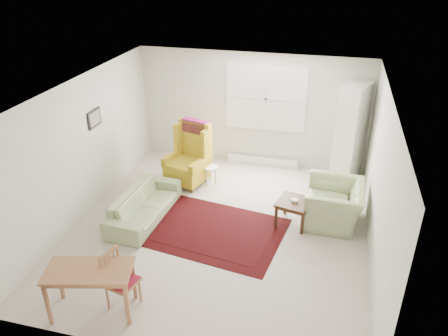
% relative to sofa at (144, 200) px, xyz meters
% --- Properties ---
extents(room, '(5.04, 5.54, 2.51)m').
position_rel_sofa_xyz_m(room, '(1.44, 0.19, 0.89)').
color(room, '#C2B3A5').
rests_on(room, ground).
extents(rug, '(2.91, 2.10, 0.03)m').
position_rel_sofa_xyz_m(rug, '(1.17, -0.10, -0.35)').
color(rug, black).
rests_on(rug, ground).
extents(sofa, '(0.81, 1.85, 0.73)m').
position_rel_sofa_xyz_m(sofa, '(0.00, 0.00, 0.00)').
color(sofa, '#8D9D69').
rests_on(sofa, ground).
extents(armchair, '(1.00, 1.14, 0.87)m').
position_rel_sofa_xyz_m(armchair, '(3.32, 0.71, 0.07)').
color(armchair, '#8D9D69').
rests_on(armchair, ground).
extents(wingback_chair, '(0.95, 0.98, 1.31)m').
position_rel_sofa_xyz_m(wingback_chair, '(0.35, 1.40, 0.29)').
color(wingback_chair, gold).
rests_on(wingback_chair, ground).
extents(coffee_table, '(0.68, 0.68, 0.47)m').
position_rel_sofa_xyz_m(coffee_table, '(2.65, 0.46, -0.13)').
color(coffee_table, '#412614').
rests_on(coffee_table, ground).
extents(stool, '(0.33, 0.33, 0.40)m').
position_rel_sofa_xyz_m(stool, '(0.83, 1.51, -0.17)').
color(stool, white).
rests_on(stool, ground).
extents(cabinet, '(0.69, 0.93, 2.09)m').
position_rel_sofa_xyz_m(cabinet, '(3.52, 2.33, 0.68)').
color(cabinet, white).
rests_on(cabinet, ground).
extents(desk, '(1.22, 0.82, 0.71)m').
position_rel_sofa_xyz_m(desk, '(0.26, -2.30, -0.01)').
color(desk, '#9A643E').
rests_on(desk, ground).
extents(desk_chair, '(0.46, 0.46, 0.87)m').
position_rel_sofa_xyz_m(desk_chair, '(0.62, -2.11, 0.07)').
color(desk_chair, '#9A643E').
rests_on(desk_chair, ground).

